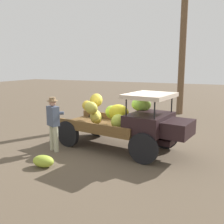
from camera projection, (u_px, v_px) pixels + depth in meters
The scene contains 4 objects.
ground_plane at pixel (121, 146), 8.63m from camera, with size 60.00×60.00×0.00m, color brown.
truck at pixel (127, 121), 8.13m from camera, with size 4.61×2.30×1.88m.
farmer at pixel (53, 121), 8.00m from camera, with size 0.56×0.53×1.73m.
loose_banana_bunch at pixel (43, 161), 6.86m from camera, with size 0.59×0.38×0.32m, color #A7BF3A.
Camera 1 is at (3.18, -7.63, 2.73)m, focal length 40.85 mm.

